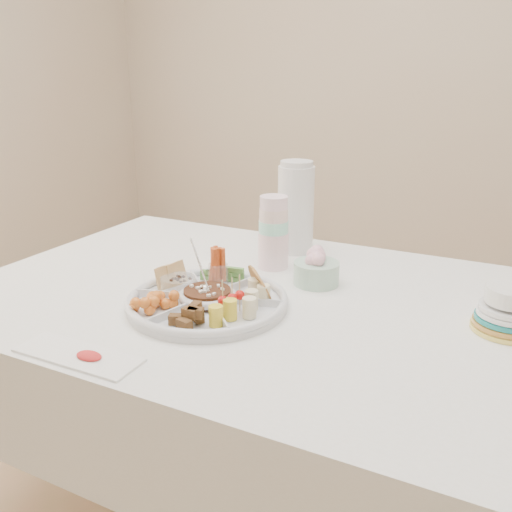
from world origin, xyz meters
The scene contains 15 objects.
wall_back centered at (0.00, 2.00, 1.35)m, with size 4.00×0.02×2.70m, color beige.
dining_table centered at (0.00, 0.00, 0.38)m, with size 1.52×1.02×0.76m, color white.
party_tray centered at (-0.08, -0.13, 0.78)m, with size 0.38×0.38×0.04m, color silver.
bean_dip centered at (-0.08, -0.13, 0.79)m, with size 0.11×0.11×0.04m, color #422418.
tortillas centered at (0.01, -0.04, 0.80)m, with size 0.11×0.11×0.06m, color olive, non-canonical shape.
carrot_cucumber centered at (-0.11, -0.01, 0.82)m, with size 0.10×0.10×0.09m, color #CD501E, non-canonical shape.
pita_raisins centered at (-0.20, -0.10, 0.80)m, with size 0.12×0.12×0.07m, color #D4B475, non-canonical shape.
cherries centered at (-0.17, -0.22, 0.79)m, with size 0.12×0.12×0.05m, color orange, non-canonical shape.
granola_chunks centered at (-0.04, -0.26, 0.79)m, with size 0.09×0.09×0.04m, color brown, non-canonical shape.
banana_tomato centered at (0.05, -0.16, 0.82)m, with size 0.10×0.10×0.08m, color #FFD768, non-canonical shape.
cup_stack centered at (-0.06, 0.20, 0.88)m, with size 0.09×0.09×0.24m, color #B3CEAC.
thermos centered at (-0.06, 0.36, 0.90)m, with size 0.11×0.11×0.29m, color white.
flower_bowl centered at (0.10, 0.13, 0.80)m, with size 0.12×0.12×0.09m, color #A8BFB2.
plate_stack centered at (0.57, 0.06, 0.81)m, with size 0.15×0.15×0.10m, color gold.
placemat centered at (-0.18, -0.45, 0.76)m, with size 0.27×0.09×0.01m, color white.
Camera 1 is at (0.56, -1.14, 1.29)m, focal length 38.00 mm.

